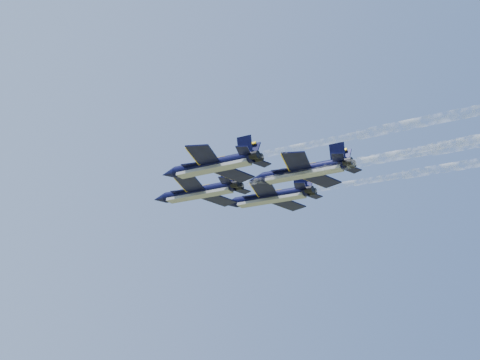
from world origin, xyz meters
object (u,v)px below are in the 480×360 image
jet_right (269,197)px  jet_lead (198,192)px  jet_left (211,165)px  jet_slot (302,171)px

jet_right → jet_lead: bearing=135.8°
jet_right → jet_left: bearing=-178.2°
jet_slot → jet_left: bearing=134.1°
jet_lead → jet_left: bearing=-133.7°
jet_lead → jet_right: same height
jet_left → jet_slot: same height
jet_left → jet_slot: 13.99m
jet_left → jet_right: bearing=1.8°
jet_left → jet_right: size_ratio=1.00×
jet_lead → jet_right: size_ratio=1.00×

